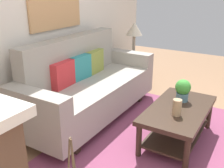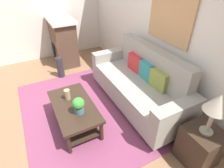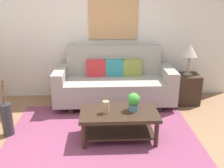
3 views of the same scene
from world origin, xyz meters
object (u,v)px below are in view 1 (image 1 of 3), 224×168
side_table (133,70)px  throw_pillow_crimson (63,74)px  throw_pillow_olive (94,62)px  coffee_table (178,117)px  table_lamp (134,30)px  throw_pillow_teal (80,67)px  couch (88,87)px  tabletop_vase (177,107)px  potted_plant_tabletop (183,89)px

side_table → throw_pillow_crimson: bearing=176.3°
throw_pillow_olive → coffee_table: 1.46m
throw_pillow_crimson → table_lamp: table_lamp is taller
throw_pillow_crimson → throw_pillow_teal: bearing=0.0°
couch → coffee_table: (0.00, -1.25, -0.12)m
throw_pillow_olive → coffee_table: size_ratio=0.33×
tabletop_vase → throw_pillow_olive: bearing=69.6°
throw_pillow_crimson → tabletop_vase: (0.15, -1.41, -0.16)m
coffee_table → tabletop_vase: tabletop_vase is taller
throw_pillow_teal → coffee_table: throw_pillow_teal is taller
potted_plant_tabletop → throw_pillow_teal: bearing=98.7°
potted_plant_tabletop → table_lamp: (1.18, 1.23, 0.42)m
couch → tabletop_vase: (-0.19, -1.28, 0.09)m
coffee_table → couch: bearing=90.1°
throw_pillow_olive → coffee_table: (-0.33, -1.38, -0.37)m
tabletop_vase → potted_plant_tabletop: potted_plant_tabletop is taller
throw_pillow_olive → side_table: 1.13m
potted_plant_tabletop → couch: bearing=99.6°
coffee_table → table_lamp: size_ratio=1.93×
side_table → potted_plant_tabletop: bearing=-133.8°
throw_pillow_teal → coffee_table: bearing=-89.9°
coffee_table → side_table: size_ratio=1.96×
tabletop_vase → side_table: 2.05m
tabletop_vase → potted_plant_tabletop: 0.40m
couch → table_lamp: 1.50m
throw_pillow_olive → coffee_table: throw_pillow_olive is taller
potted_plant_tabletop → throw_pillow_crimson: bearing=112.0°
throw_pillow_olive → table_lamp: (1.05, -0.11, 0.31)m
side_table → table_lamp: bearing=0.0°
throw_pillow_teal → tabletop_vase: 1.43m
throw_pillow_teal → coffee_table: 1.42m
tabletop_vase → potted_plant_tabletop: size_ratio=0.67×
couch → side_table: bearing=0.6°
side_table → throw_pillow_olive: bearing=173.9°
couch → tabletop_vase: 1.30m
throw_pillow_teal → table_lamp: bearing=-4.6°
tabletop_vase → throw_pillow_crimson: bearing=96.1°
coffee_table → side_table: 1.87m
couch → potted_plant_tabletop: (0.21, -1.22, 0.14)m
throw_pillow_olive → side_table: size_ratio=0.64×
coffee_table → throw_pillow_crimson: bearing=103.8°
couch → throw_pillow_crimson: 0.44m
throw_pillow_crimson → side_table: (1.72, -0.11, -0.40)m
tabletop_vase → potted_plant_tabletop: bearing=9.0°
table_lamp → side_table: bearing=180.0°
couch → potted_plant_tabletop: size_ratio=8.29×
couch → potted_plant_tabletop: couch is taller
throw_pillow_crimson → side_table: size_ratio=0.64×
throw_pillow_olive → throw_pillow_crimson: bearing=180.0°
potted_plant_tabletop → side_table: size_ratio=0.47×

